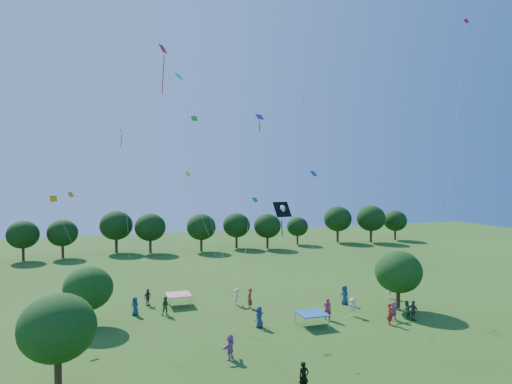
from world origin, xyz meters
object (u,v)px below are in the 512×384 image
object	(u,v)px
man_in_black	(304,377)
pirate_kite	(283,210)
near_tree_east	(398,272)
near_tree_west	(57,328)
tent_blue	(312,313)
tent_red_stripe	(179,295)
near_tree_north	(88,288)
red_high_kite	(175,96)

from	to	relation	value
man_in_black	pirate_kite	size ratio (longest dim) A/B	0.19
near_tree_east	man_in_black	xyz separation A→B (m)	(-14.76, -11.57, -2.66)
near_tree_west	pirate_kite	distance (m)	16.03
near_tree_east	pirate_kite	world-z (taller)	pirate_kite
tent_blue	man_in_black	size ratio (longest dim) A/B	1.31
near_tree_east	tent_blue	xyz separation A→B (m)	(-9.40, -1.51, -2.47)
tent_red_stripe	pirate_kite	size ratio (longest dim) A/B	0.24
near_tree_north	man_in_black	bearing A→B (deg)	-53.35
near_tree_east	pirate_kite	distance (m)	15.44
tent_red_stripe	tent_blue	distance (m)	13.20
tent_blue	near_tree_north	bearing A→B (deg)	161.22
tent_red_stripe	pirate_kite	world-z (taller)	pirate_kite
near_tree_west	red_high_kite	xyz separation A→B (m)	(7.80, 7.85, 14.57)
tent_blue	man_in_black	world-z (taller)	man_in_black
near_tree_west	pirate_kite	bearing A→B (deg)	10.46
near_tree_east	man_in_black	world-z (taller)	near_tree_east
man_in_black	red_high_kite	distance (m)	21.84
near_tree_north	tent_red_stripe	world-z (taller)	near_tree_north
near_tree_north	tent_blue	bearing A→B (deg)	-18.78
tent_blue	pirate_kite	distance (m)	10.08
pirate_kite	man_in_black	bearing A→B (deg)	-102.20
near_tree_north	red_high_kite	distance (m)	17.01
near_tree_east	pirate_kite	bearing A→B (deg)	-160.26
near_tree_west	red_high_kite	world-z (taller)	red_high_kite
tent_blue	red_high_kite	xyz separation A→B (m)	(-10.70, 1.90, 17.28)
tent_blue	red_high_kite	world-z (taller)	red_high_kite
man_in_black	near_tree_north	bearing A→B (deg)	126.63
tent_blue	pirate_kite	world-z (taller)	pirate_kite
near_tree_north	pirate_kite	world-z (taller)	pirate_kite
tent_red_stripe	tent_blue	world-z (taller)	same
near_tree_west	pirate_kite	size ratio (longest dim) A/B	0.63
near_tree_east	near_tree_north	bearing A→B (deg)	170.74
near_tree_east	red_high_kite	xyz separation A→B (m)	(-20.10, 0.39, 14.82)
tent_red_stripe	red_high_kite	xyz separation A→B (m)	(-1.38, -7.45, 17.28)
near_tree_west	tent_red_stripe	bearing A→B (deg)	59.05
tent_red_stripe	red_high_kite	bearing A→B (deg)	-100.48
near_tree_west	man_in_black	bearing A→B (deg)	-17.36
tent_blue	man_in_black	bearing A→B (deg)	-118.03
near_tree_west	red_high_kite	size ratio (longest dim) A/B	0.27
near_tree_west	near_tree_north	size ratio (longest dim) A/B	1.16
near_tree_west	pirate_kite	xyz separation A→B (m)	(14.61, 2.70, 6.00)
near_tree_west	near_tree_north	distance (m)	11.89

